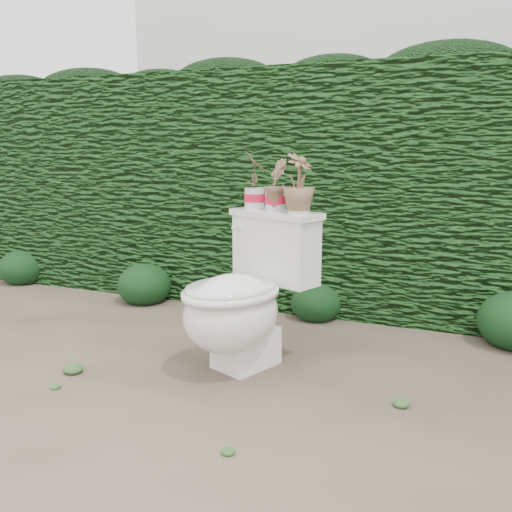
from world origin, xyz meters
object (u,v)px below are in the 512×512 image
at_px(toilet, 243,299).
at_px(potted_plant_right, 299,185).
at_px(potted_plant_left, 254,181).
at_px(potted_plant_center, 276,186).

distance_m(toilet, potted_plant_right, 0.63).
relative_size(potted_plant_left, potted_plant_right, 1.03).
height_order(toilet, potted_plant_center, potted_plant_center).
bearing_deg(potted_plant_right, potted_plant_center, 80.99).
distance_m(potted_plant_left, potted_plant_center, 0.15).
bearing_deg(potted_plant_center, potted_plant_right, -126.77).
relative_size(potted_plant_center, potted_plant_right, 0.90).
height_order(potted_plant_left, potted_plant_center, potted_plant_left).
xyz_separation_m(potted_plant_left, potted_plant_center, (0.14, -0.06, -0.02)).
xyz_separation_m(toilet, potted_plant_center, (0.09, 0.22, 0.55)).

